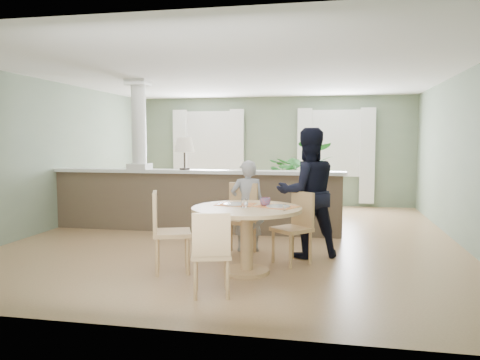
% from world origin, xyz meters
% --- Properties ---
extents(ground, '(8.00, 8.00, 0.00)m').
position_xyz_m(ground, '(0.00, 0.00, 0.00)').
color(ground, tan).
rests_on(ground, ground).
extents(room_shell, '(7.02, 8.02, 2.71)m').
position_xyz_m(room_shell, '(-0.03, 0.63, 1.81)').
color(room_shell, gray).
rests_on(room_shell, ground).
extents(pony_wall, '(5.32, 0.38, 2.70)m').
position_xyz_m(pony_wall, '(-0.99, 0.20, 0.71)').
color(pony_wall, brown).
rests_on(pony_wall, ground).
extents(sofa, '(3.35, 1.88, 0.92)m').
position_xyz_m(sofa, '(-0.34, 1.37, 0.46)').
color(sofa, olive).
rests_on(sofa, ground).
extents(houseplant, '(1.71, 1.58, 1.59)m').
position_xyz_m(houseplant, '(0.81, 2.64, 0.79)').
color(houseplant, '#286629').
rests_on(houseplant, ground).
extents(dining_table, '(1.35, 1.35, 0.92)m').
position_xyz_m(dining_table, '(0.50, -2.14, 0.65)').
color(dining_table, tan).
rests_on(dining_table, ground).
extents(chair_far_boy, '(0.53, 0.53, 1.01)m').
position_xyz_m(chair_far_boy, '(0.22, -1.18, 0.56)').
color(chair_far_boy, tan).
rests_on(chair_far_boy, ground).
extents(chair_far_man, '(0.61, 0.61, 0.95)m').
position_xyz_m(chair_far_man, '(1.06, -1.56, 0.52)').
color(chair_far_man, tan).
rests_on(chair_far_man, ground).
extents(chair_near, '(0.50, 0.50, 0.91)m').
position_xyz_m(chair_near, '(0.29, -3.10, 0.50)').
color(chair_near, tan).
rests_on(chair_near, ground).
extents(chair_side, '(0.58, 0.58, 1.00)m').
position_xyz_m(chair_side, '(-0.50, -2.31, 0.55)').
color(chair_side, tan).
rests_on(chair_side, ground).
extents(child_person, '(0.55, 0.43, 1.34)m').
position_xyz_m(child_person, '(0.30, -1.03, 0.67)').
color(child_person, '#9A9A9F').
rests_on(child_person, ground).
extents(man_person, '(1.07, 0.97, 1.81)m').
position_xyz_m(man_person, '(1.18, -1.18, 0.90)').
color(man_person, black).
rests_on(man_person, ground).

